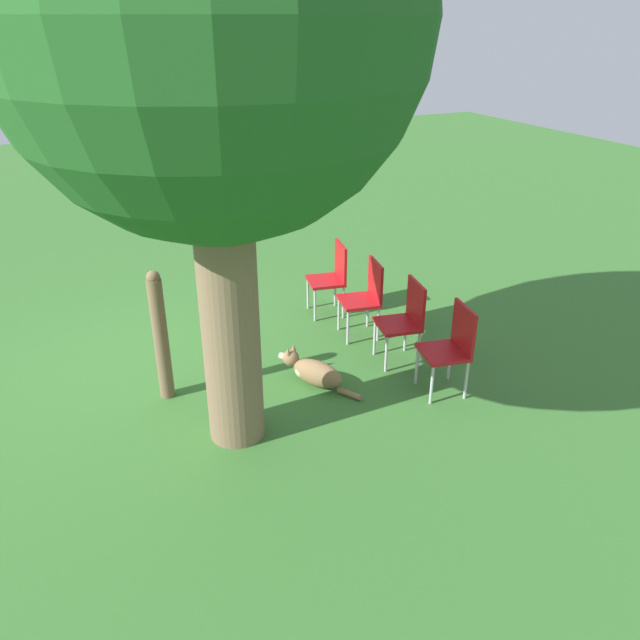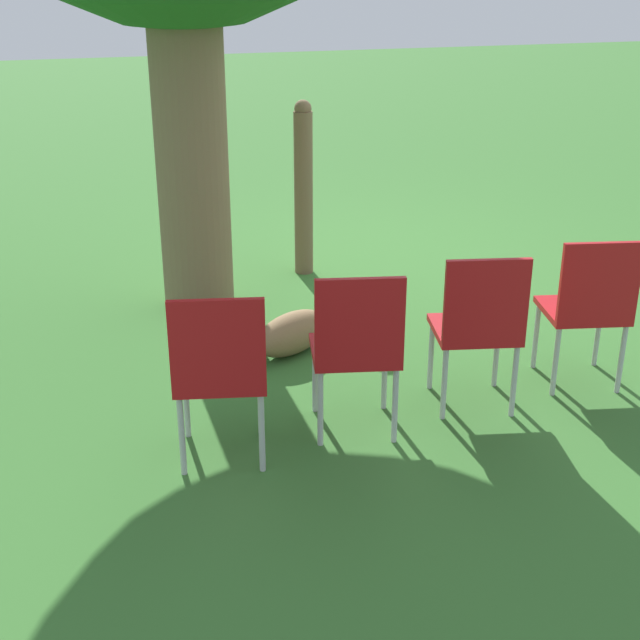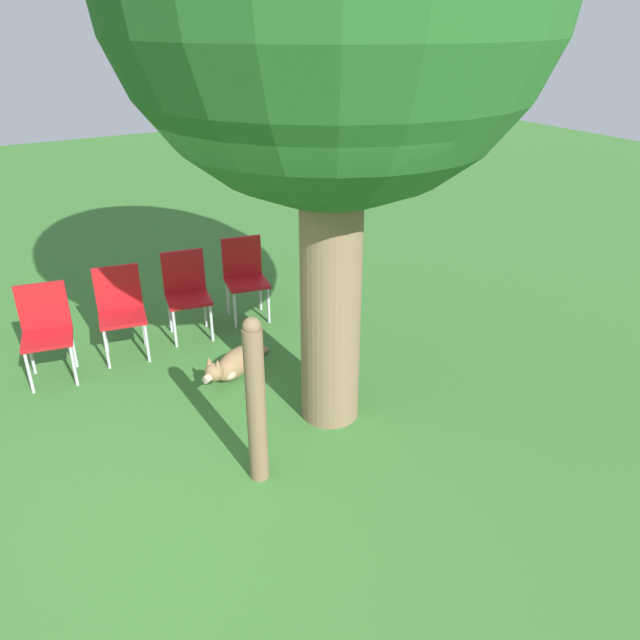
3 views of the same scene
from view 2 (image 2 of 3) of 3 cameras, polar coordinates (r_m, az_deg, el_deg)
The scene contains 8 objects.
ground_plane at distance 6.99m, azimuth 1.90°, elevation 3.13°, with size 30.00×30.00×0.00m, color #38702D.
dog at distance 5.58m, azimuth -1.40°, elevation -0.63°, with size 0.58×0.88×0.35m.
fence_post at distance 6.78m, azimuth -1.07°, elevation 8.44°, with size 0.14×0.14×1.33m.
red_chair_0 at distance 5.19m, azimuth 16.84°, elevation 1.07°, with size 0.49×0.51×0.91m.
red_chair_1 at distance 4.79m, azimuth 10.14°, elevation -0.11°, with size 0.49×0.51×0.91m.
red_chair_2 at distance 4.47m, azimuth 2.36°, elevation -1.49°, with size 0.49×0.51×0.91m.
red_chair_3 at distance 4.25m, azimuth -6.45°, elevation -3.01°, with size 0.49×0.51×0.91m.
tennis_ball at distance 6.42m, azimuth 18.08°, elevation 0.44°, with size 0.07×0.07×0.07m.
Camera 2 is at (-6.28, 1.95, 2.37)m, focal length 50.00 mm.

